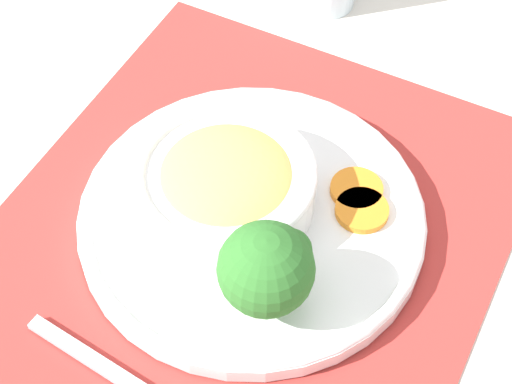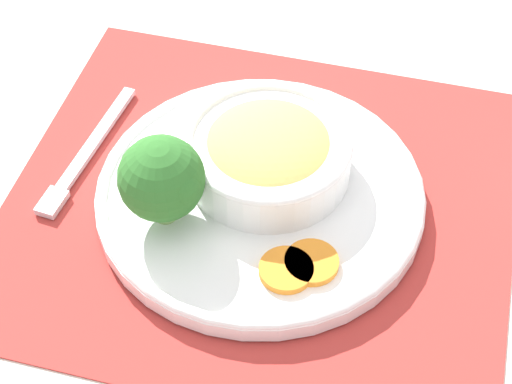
{
  "view_description": "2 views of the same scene",
  "coord_description": "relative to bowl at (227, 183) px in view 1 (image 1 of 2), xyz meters",
  "views": [
    {
      "loc": [
        0.38,
        0.22,
        0.62
      ],
      "look_at": [
        -0.01,
        0.0,
        0.04
      ],
      "focal_mm": 60.0,
      "sensor_mm": 36.0,
      "label": 1
    },
    {
      "loc": [
        -0.15,
        0.5,
        0.61
      ],
      "look_at": [
        0.0,
        0.01,
        0.03
      ],
      "focal_mm": 60.0,
      "sensor_mm": 36.0,
      "label": 2
    }
  ],
  "objects": [
    {
      "name": "bowl",
      "position": [
        0.0,
        0.0,
        0.0
      ],
      "size": [
        0.16,
        0.16,
        0.05
      ],
      "color": "white",
      "rests_on": "plate"
    },
    {
      "name": "carrot_slice_middle",
      "position": [
        -0.07,
        0.09,
        -0.02
      ],
      "size": [
        0.05,
        0.05,
        0.01
      ],
      "color": "orange",
      "rests_on": "plate"
    },
    {
      "name": "placemat",
      "position": [
        -0.0,
        0.02,
        -0.04
      ],
      "size": [
        0.49,
        0.45,
        0.0
      ],
      "color": "#B2332D",
      "rests_on": "ground_plane"
    },
    {
      "name": "plate",
      "position": [
        -0.0,
        0.02,
        -0.03
      ],
      "size": [
        0.31,
        0.31,
        0.02
      ],
      "color": "white",
      "rests_on": "placemat"
    },
    {
      "name": "carrot_slice_near",
      "position": [
        -0.05,
        0.11,
        -0.02
      ],
      "size": [
        0.05,
        0.05,
        0.01
      ],
      "color": "orange",
      "rests_on": "plate"
    },
    {
      "name": "ground_plane",
      "position": [
        -0.0,
        0.02,
        -0.05
      ],
      "size": [
        4.0,
        4.0,
        0.0
      ],
      "primitive_type": "plane",
      "color": "beige"
    },
    {
      "name": "broccoli_floret",
      "position": [
        0.07,
        0.08,
        0.02
      ],
      "size": [
        0.08,
        0.08,
        0.09
      ],
      "color": "#84AD5B",
      "rests_on": "plate"
    }
  ]
}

